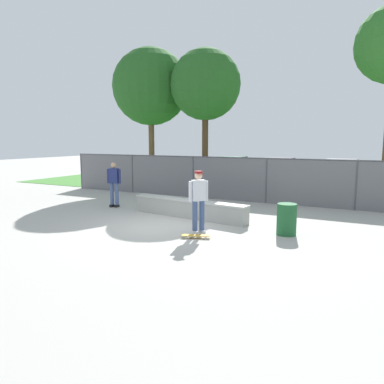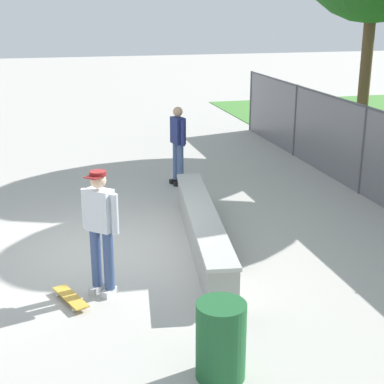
% 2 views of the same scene
% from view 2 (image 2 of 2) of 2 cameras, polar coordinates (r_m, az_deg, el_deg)
% --- Properties ---
extents(ground_plane, '(80.00, 80.00, 0.00)m').
position_cam_2_polar(ground_plane, '(9.95, -9.11, -5.85)').
color(ground_plane, '#ADAAA3').
extents(concrete_ledge, '(4.62, 1.12, 0.64)m').
position_cam_2_polar(concrete_ledge, '(9.95, 1.03, -3.60)').
color(concrete_ledge, '#999993').
rests_on(concrete_ledge, ground).
extents(skateboarder, '(0.45, 0.47, 1.84)m').
position_cam_2_polar(skateboarder, '(8.17, -9.05, -3.42)').
color(skateboarder, beige).
rests_on(skateboarder, ground).
extents(skateboard, '(0.82, 0.48, 0.09)m').
position_cam_2_polar(skateboard, '(8.39, -11.94, -10.18)').
color(skateboard, gold).
rests_on(skateboard, ground).
extents(bystander, '(0.59, 0.34, 1.82)m').
position_cam_2_polar(bystander, '(13.22, -1.40, 4.96)').
color(bystander, black).
rests_on(bystander, ground).
extents(trash_bin, '(0.56, 0.56, 0.91)m').
position_cam_2_polar(trash_bin, '(6.57, 2.87, -14.50)').
color(trash_bin, '#1E592D').
rests_on(trash_bin, ground).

